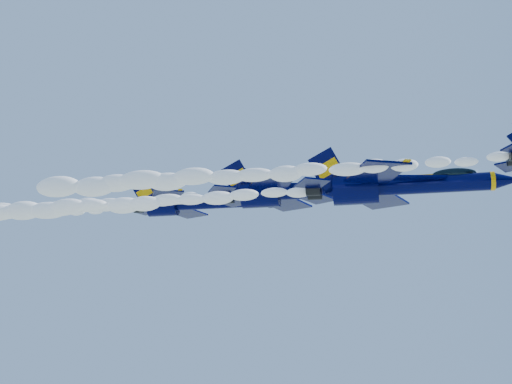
% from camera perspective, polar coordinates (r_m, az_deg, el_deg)
% --- Properties ---
extents(smoke_trail_jet_lead, '(39.26, 1.91, 1.72)m').
position_cam_1_polar(smoke_trail_jet_lead, '(59.33, 0.62, 1.47)').
color(smoke_trail_jet_lead, white).
extents(jet_second, '(18.76, 15.39, 6.97)m').
position_cam_1_polar(jet_second, '(64.10, 11.32, 0.55)').
color(jet_second, '#00012E').
extents(smoke_trail_jet_second, '(39.26, 2.09, 1.88)m').
position_cam_1_polar(smoke_trail_jet_second, '(69.21, -12.17, -1.00)').
color(smoke_trail_jet_second, white).
extents(jet_third, '(18.57, 15.23, 6.90)m').
position_cam_1_polar(jet_third, '(74.34, 3.20, 0.06)').
color(jet_third, '#00012E').
extents(smoke_trail_jet_third, '(39.26, 2.07, 1.86)m').
position_cam_1_polar(smoke_trail_jet_third, '(82.29, -16.19, -1.21)').
color(smoke_trail_jet_third, white).
extents(jet_fourth, '(15.06, 12.36, 5.60)m').
position_cam_1_polar(jet_fourth, '(84.62, 1.76, -0.12)').
color(jet_fourth, '#00012E').
extents(smoke_trail_jet_fourth, '(39.26, 1.68, 1.51)m').
position_cam_1_polar(smoke_trail_jet_fourth, '(92.05, -14.48, -1.17)').
color(smoke_trail_jet_fourth, white).
extents(jet_fifth, '(18.08, 14.83, 6.72)m').
position_cam_1_polar(jet_fifth, '(93.98, -5.34, -0.93)').
color(jet_fifth, '#00012E').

